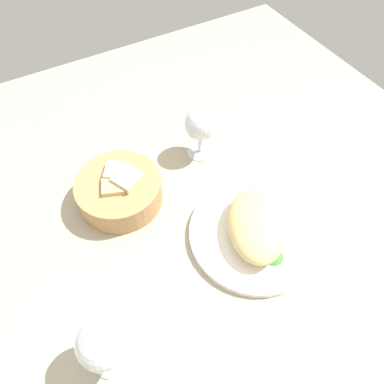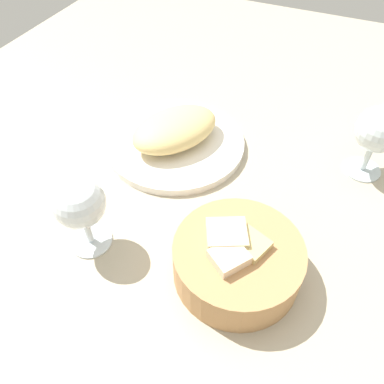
# 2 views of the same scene
# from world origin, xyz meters

# --- Properties ---
(ground_plane) EXTENTS (1.40, 1.40, 0.02)m
(ground_plane) POSITION_xyz_m (0.00, 0.00, -0.01)
(ground_plane) COLOR #AEA289
(plate) EXTENTS (0.25, 0.25, 0.01)m
(plate) POSITION_xyz_m (-0.01, -0.15, 0.01)
(plate) COLOR white
(plate) RESTS_ON ground_plane
(omelette) EXTENTS (0.19, 0.17, 0.05)m
(omelette) POSITION_xyz_m (-0.01, -0.15, 0.04)
(omelette) COLOR #E5C67D
(omelette) RESTS_ON plate
(lettuce_garnish) EXTENTS (0.04, 0.04, 0.01)m
(lettuce_garnish) POSITION_xyz_m (-0.07, -0.15, 0.02)
(lettuce_garnish) COLOR #3F8438
(lettuce_garnish) RESTS_ON plate
(bread_basket) EXTENTS (0.17, 0.17, 0.07)m
(bread_basket) POSITION_xyz_m (0.19, 0.04, 0.03)
(bread_basket) COLOR tan
(bread_basket) RESTS_ON ground_plane
(wine_glass_near) EXTENTS (0.07, 0.07, 0.12)m
(wine_glass_near) POSITION_xyz_m (0.22, -0.17, 0.08)
(wine_glass_near) COLOR silver
(wine_glass_near) RESTS_ON ground_plane
(wine_glass_far) EXTENTS (0.07, 0.07, 0.12)m
(wine_glass_far) POSITION_xyz_m (-0.09, 0.17, 0.08)
(wine_glass_far) COLOR silver
(wine_glass_far) RESTS_ON ground_plane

